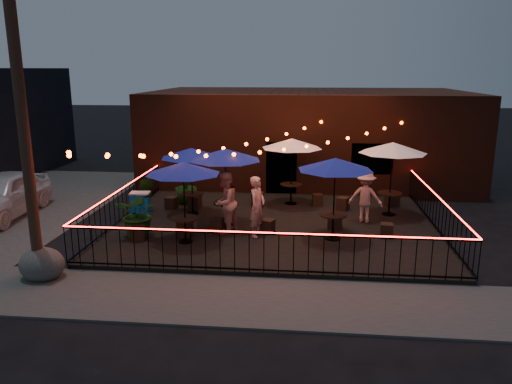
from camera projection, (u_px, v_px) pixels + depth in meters
The scene contains 36 objects.
ground at pixel (270, 250), 14.09m from camera, with size 110.00×110.00×0.00m, color black.
patio at pixel (274, 226), 16.00m from camera, with size 10.00×8.00×0.15m, color black.
sidewalk at pixel (259, 301), 10.95m from camera, with size 18.00×2.50×0.05m, color #3C3A38.
brick_building at pixel (307, 135), 23.16m from camera, with size 14.00×8.00×4.00m.
utility_pole at pixel (22, 114), 11.15m from camera, with size 0.26×0.26×8.00m, color #392217.
fence_front at pixel (264, 253), 12.00m from camera, with size 10.00×0.04×1.04m.
fence_left at pixel (123, 204), 16.35m from camera, with size 0.04×8.00×1.04m.
fence_right at pixel (436, 213), 15.37m from camera, with size 0.04×8.00×1.04m.
festoon_lights at pixel (242, 151), 15.23m from camera, with size 10.02×8.72×1.32m.
cafe_table_0 at pixel (183, 169), 13.79m from camera, with size 2.67×2.67×2.32m.
cafe_table_1 at pixel (191, 154), 16.59m from camera, with size 2.38×2.38×2.27m.
cafe_table_2 at pixel (225, 156), 15.22m from camera, with size 2.68×2.68×2.46m.
cafe_table_3 at pixel (292, 144), 17.79m from camera, with size 2.54×2.54×2.41m.
cafe_table_4 at pixel (335, 165), 14.01m from camera, with size 2.71×2.71×2.40m.
cafe_table_5 at pixel (393, 149), 16.42m from camera, with size 2.25×2.25×2.48m.
bistro_chair_0 at pixel (137, 232), 14.42m from camera, with size 0.41×0.41×0.49m, color black.
bistro_chair_1 at pixel (185, 229), 14.78m from camera, with size 0.37×0.37×0.44m, color black.
bistro_chair_2 at pixel (171, 203), 17.61m from camera, with size 0.36×0.36×0.43m, color black.
bistro_chair_3 at pixel (195, 202), 17.60m from camera, with size 0.40×0.40×0.47m, color black.
bistro_chair_4 at pixel (217, 225), 15.10m from camera, with size 0.36×0.36×0.43m, color black.
bistro_chair_5 at pixel (268, 226), 15.04m from camera, with size 0.35×0.35×0.41m, color black.
bistro_chair_6 at pixel (257, 199), 17.96m from camera, with size 0.42×0.42×0.49m, color black.
bistro_chair_7 at pixel (318, 200), 18.06m from camera, with size 0.35×0.35×0.42m, color black.
bistro_chair_8 at pixel (335, 221), 15.44m from camera, with size 0.42×0.42×0.49m, color black.
bistro_chair_9 at pixel (387, 231), 14.63m from camera, with size 0.35×0.35×0.42m, color black.
bistro_chair_10 at pixel (343, 204), 17.48m from camera, with size 0.38×0.38×0.45m, color black.
bistro_chair_11 at pixel (392, 199), 17.98m from camera, with size 0.43×0.43×0.51m, color black.
patron_a at pixel (257, 206), 14.62m from camera, with size 0.66×0.43×1.80m, color #D1A889.
patron_b at pixel (225, 202), 14.85m from camera, with size 0.93×0.72×1.91m, color tan.
patron_c at pixel (366, 197), 15.98m from camera, with size 1.08×0.62×1.67m, color #D2A888.
potted_shrub_a at pixel (139, 213), 14.58m from camera, with size 1.28×1.11×1.42m, color #16390E.
potted_shrub_b at pixel (144, 194), 17.29m from camera, with size 0.67×0.54×1.21m, color #164013.
potted_shrub_c at pixel (186, 184), 18.24m from camera, with size 0.81×0.81×1.44m, color #1A3A10.
cooler at pixel (141, 204), 16.62m from camera, with size 0.68×0.51×0.84m.
boulder at pixel (42, 265), 12.02m from camera, with size 0.99×0.84×0.77m, color #464641.
car_white at pixel (2, 195), 17.07m from camera, with size 1.81×4.51×1.54m, color white.
Camera 1 is at (0.95, -13.26, 4.98)m, focal length 35.00 mm.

